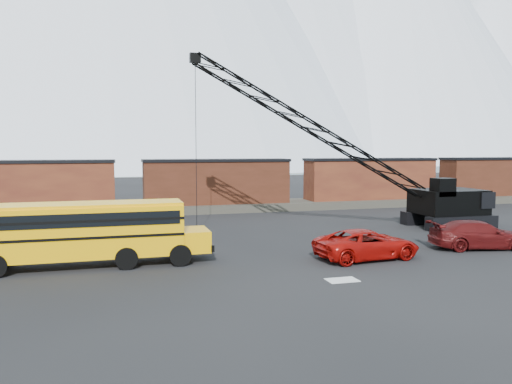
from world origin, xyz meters
TOP-DOWN VIEW (x-y plane):
  - ground at (0.00, 0.00)m, footprint 160.00×160.00m
  - gravel_berm at (0.00, 22.00)m, footprint 120.00×5.00m
  - boxcar_west_near at (-16.00, 22.00)m, footprint 13.70×3.10m
  - boxcar_mid at (0.00, 22.00)m, footprint 13.70×3.10m
  - boxcar_east_near at (16.00, 22.00)m, footprint 13.70×3.10m
  - boxcar_east_far at (32.00, 22.00)m, footprint 13.70×3.10m
  - snow_patch at (0.50, -4.00)m, footprint 1.40×0.90m
  - school_bus at (-10.58, 1.81)m, footprint 11.65×2.65m
  - red_pickup at (3.68, -0.35)m, footprint 5.91×3.15m
  - maroon_suv at (11.30, 0.32)m, footprint 6.00×3.34m
  - crawler_crane at (5.85, 8.47)m, footprint 22.10×4.20m

SIDE VIEW (x-z plane):
  - ground at x=0.00m, z-range 0.00..0.00m
  - snow_patch at x=0.50m, z-range 0.00..0.02m
  - gravel_berm at x=0.00m, z-range 0.00..0.70m
  - red_pickup at x=3.68m, z-range 0.00..1.58m
  - maroon_suv at x=11.30m, z-range 0.00..1.64m
  - school_bus at x=-10.58m, z-range 0.20..3.39m
  - boxcar_west_near at x=-16.00m, z-range 0.68..4.85m
  - boxcar_mid at x=0.00m, z-range 0.68..4.85m
  - boxcar_east_near at x=16.00m, z-range 0.68..4.85m
  - boxcar_east_far at x=32.00m, z-range 0.68..4.85m
  - crawler_crane at x=5.85m, z-range 0.27..12.51m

